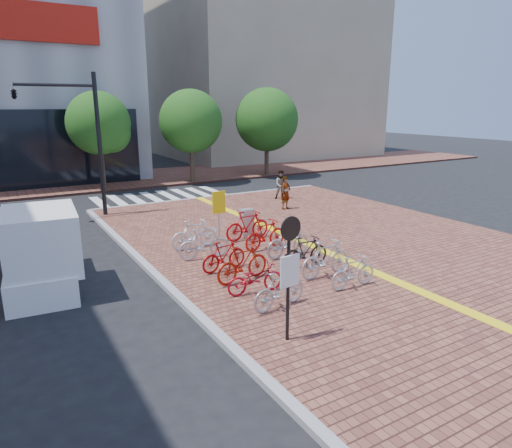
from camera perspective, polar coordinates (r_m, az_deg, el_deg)
ground at (r=15.11m, az=4.25°, el=-5.83°), size 120.00×120.00×0.00m
sidewalk at (r=13.95m, az=26.93°, el=-8.94°), size 14.00×34.00×0.15m
tactile_strip at (r=13.14m, az=24.57°, el=-9.73°), size 0.40×34.00×0.01m
kerb_west at (r=9.36m, az=1.43°, el=-19.18°), size 0.25×34.00×0.15m
kerb_north at (r=26.59m, az=-5.23°, el=3.36°), size 14.00×0.25×0.15m
far_sidewalk at (r=33.97m, az=-16.47°, el=5.30°), size 70.00×8.00×0.15m
building_beige at (r=50.95m, az=0.35°, el=18.91°), size 20.00×18.00×18.00m
crosswalk at (r=27.50m, az=-11.75°, el=3.34°), size 7.50×4.00×0.01m
street_trees at (r=31.90m, az=-6.35°, el=12.50°), size 16.20×4.60×6.35m
bike_0 at (r=11.91m, az=2.97°, el=-8.17°), size 1.77×0.73×1.03m
bike_1 at (r=12.82m, az=-0.11°, el=-6.80°), size 1.72×0.74×0.88m
bike_2 at (r=13.63m, az=-1.68°, el=-4.92°), size 1.93×0.83×1.13m
bike_3 at (r=14.54m, az=-4.01°, el=-3.96°), size 1.70×0.71×0.99m
bike_4 at (r=15.68m, az=-6.53°, el=-2.44°), size 1.85×0.69×1.09m
bike_5 at (r=16.84m, az=-7.74°, el=-1.26°), size 1.83×0.60×1.09m
bike_6 at (r=13.47m, az=12.08°, el=-5.87°), size 1.61×0.46×0.97m
bike_7 at (r=14.16m, az=8.73°, el=-4.26°), size 1.95×0.65×1.16m
bike_8 at (r=14.94m, az=6.21°, el=-3.44°), size 1.71×0.55×1.02m
bike_9 at (r=15.82m, az=4.11°, el=-2.15°), size 1.91×0.69×1.12m
bike_10 at (r=16.61m, az=1.17°, el=-1.32°), size 1.89×0.78×1.11m
bike_11 at (r=17.78m, az=-1.07°, el=-0.16°), size 1.93×0.60×1.15m
pedestrian_a at (r=23.06m, az=3.75°, el=3.93°), size 0.70×0.57×1.67m
pedestrian_b at (r=25.56m, az=3.21°, el=4.92°), size 0.96×0.89×1.60m
utility_box at (r=18.22m, az=-1.19°, el=0.15°), size 0.51×0.37×1.12m
yellow_sign at (r=17.40m, az=-4.69°, el=2.14°), size 0.53×0.12×1.97m
notice_sign at (r=9.87m, az=4.20°, el=-5.01°), size 0.53×0.15×2.89m
traffic_light_pole at (r=22.34m, az=-23.10°, el=12.00°), size 3.52×1.36×6.55m
box_truck at (r=14.87m, az=-25.61°, el=-2.90°), size 2.21×4.41×2.47m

